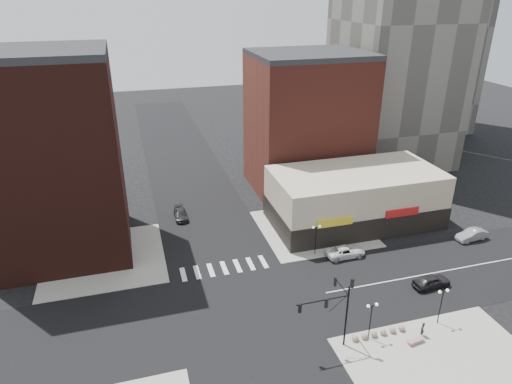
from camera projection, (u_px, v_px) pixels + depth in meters
name	position (u px, v px, depth m)	size (l,w,h in m)	color
ground	(241.00, 309.00, 49.68)	(240.00, 240.00, 0.00)	black
road_ew	(241.00, 309.00, 49.68)	(200.00, 14.00, 0.02)	black
road_ns	(241.00, 309.00, 49.67)	(14.00, 200.00, 0.02)	black
sidewalk_nw	(104.00, 259.00, 58.68)	(15.00, 15.00, 0.12)	gray
sidewalk_ne	(313.00, 228.00, 66.01)	(15.00, 15.00, 0.12)	gray
sidewalk_se	(450.00, 372.00, 41.45)	(18.00, 14.00, 0.12)	gray
building_nw	(53.00, 161.00, 55.91)	(16.00, 15.00, 25.00)	#341510
building_ne_midrise	(307.00, 125.00, 75.77)	(18.00, 15.00, 22.00)	maroon
building_ne_row	(354.00, 201.00, 66.76)	(24.20, 12.20, 8.00)	#BAAA94
traffic_signal	(336.00, 304.00, 42.61)	(5.59, 3.09, 7.77)	black
street_lamp_se_a	(372.00, 312.00, 44.10)	(1.22, 0.32, 4.16)	black
street_lamp_se_b	(442.00, 298.00, 46.13)	(1.22, 0.32, 4.16)	black
street_lamp_ne	(316.00, 232.00, 58.36)	(1.22, 0.32, 4.16)	black
bollard_row	(379.00, 333.00, 45.57)	(5.88, 0.63, 0.63)	#8E7062
white_suv	(345.00, 251.00, 59.02)	(2.39, 5.19, 1.44)	silver
dark_sedan_east	(432.00, 281.00, 53.01)	(1.83, 4.55, 1.55)	black
silver_sedan	(472.00, 235.00, 62.88)	(1.60, 4.59, 1.51)	gray
dark_sedan_north	(181.00, 214.00, 68.73)	(1.85, 4.55, 1.32)	black
pedestrian	(422.00, 329.00, 45.35)	(0.59, 0.39, 1.61)	black
stone_bench	(416.00, 341.00, 44.66)	(1.87, 0.81, 0.42)	#9E756D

